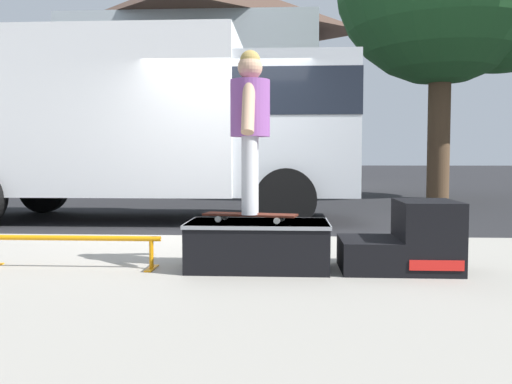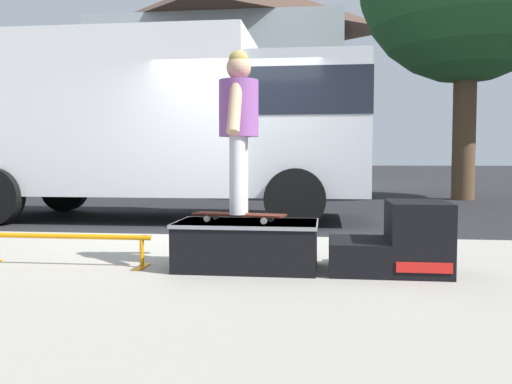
{
  "view_description": "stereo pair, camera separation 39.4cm",
  "coord_description": "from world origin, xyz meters",
  "px_view_note": "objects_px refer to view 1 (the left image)",
  "views": [
    {
      "loc": [
        0.91,
        -7.04,
        1.05
      ],
      "look_at": [
        0.56,
        -1.03,
        0.68
      ],
      "focal_mm": 38.82,
      "sensor_mm": 36.0,
      "label": 1
    },
    {
      "loc": [
        1.31,
        -7.0,
        1.05
      ],
      "look_at": [
        0.56,
        -1.03,
        0.68
      ],
      "focal_mm": 38.82,
      "sensor_mm": 36.0,
      "label": 2
    }
  ],
  "objects_px": {
    "skater_kid": "(250,118)",
    "kicker_ramp": "(409,241)",
    "skate_box": "(258,243)",
    "grind_rail": "(71,243)",
    "box_truck": "(148,119)",
    "skateboard": "(250,215)"
  },
  "relations": [
    {
      "from": "skate_box",
      "to": "box_truck",
      "type": "height_order",
      "value": "box_truck"
    },
    {
      "from": "skate_box",
      "to": "kicker_ramp",
      "type": "relative_size",
      "value": 1.25
    },
    {
      "from": "kicker_ramp",
      "to": "box_truck",
      "type": "height_order",
      "value": "box_truck"
    },
    {
      "from": "kicker_ramp",
      "to": "grind_rail",
      "type": "height_order",
      "value": "kicker_ramp"
    },
    {
      "from": "skater_kid",
      "to": "box_truck",
      "type": "height_order",
      "value": "box_truck"
    },
    {
      "from": "box_truck",
      "to": "skateboard",
      "type": "bearing_deg",
      "value": -66.34
    },
    {
      "from": "kicker_ramp",
      "to": "skater_kid",
      "type": "relative_size",
      "value": 0.7
    },
    {
      "from": "grind_rail",
      "to": "skateboard",
      "type": "relative_size",
      "value": 1.91
    },
    {
      "from": "skater_kid",
      "to": "skate_box",
      "type": "bearing_deg",
      "value": 17.98
    },
    {
      "from": "kicker_ramp",
      "to": "grind_rail",
      "type": "relative_size",
      "value": 0.62
    },
    {
      "from": "grind_rail",
      "to": "box_truck",
      "type": "bearing_deg",
      "value": 96.43
    },
    {
      "from": "grind_rail",
      "to": "skater_kid",
      "type": "height_order",
      "value": "skater_kid"
    },
    {
      "from": "skate_box",
      "to": "kicker_ramp",
      "type": "xyz_separation_m",
      "value": [
        1.25,
        -0.0,
        0.03
      ]
    },
    {
      "from": "grind_rail",
      "to": "skateboard",
      "type": "distance_m",
      "value": 1.53
    },
    {
      "from": "skater_kid",
      "to": "grind_rail",
      "type": "bearing_deg",
      "value": -177.89
    },
    {
      "from": "skater_kid",
      "to": "kicker_ramp",
      "type": "bearing_deg",
      "value": 0.91
    },
    {
      "from": "grind_rail",
      "to": "box_truck",
      "type": "relative_size",
      "value": 0.22
    },
    {
      "from": "skateboard",
      "to": "skater_kid",
      "type": "bearing_deg",
      "value": -63.43
    },
    {
      "from": "kicker_ramp",
      "to": "skater_kid",
      "type": "height_order",
      "value": "skater_kid"
    },
    {
      "from": "kicker_ramp",
      "to": "skateboard",
      "type": "distance_m",
      "value": 1.33
    },
    {
      "from": "skate_box",
      "to": "skater_kid",
      "type": "bearing_deg",
      "value": -162.02
    },
    {
      "from": "skate_box",
      "to": "skater_kid",
      "type": "relative_size",
      "value": 0.88
    }
  ]
}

